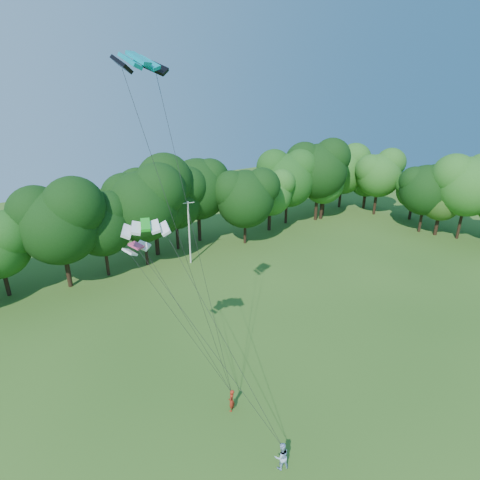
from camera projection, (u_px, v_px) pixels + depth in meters
utility_pole at (189, 232)px, 45.85m from camera, size 1.57×0.49×7.99m
kite_flyer_left at (231, 400)px, 24.73m from camera, size 0.71×0.67×1.63m
kite_flyer_right at (281, 456)px, 20.83m from camera, size 1.02×0.90×1.74m
kite_teal at (139, 58)px, 17.97m from camera, size 3.05×2.16×0.72m
kite_green at (145, 225)px, 21.58m from camera, size 2.93×2.16×0.49m
kite_pink at (136, 246)px, 22.45m from camera, size 1.89×1.44×0.31m
tree_back_center at (152, 189)px, 46.61m from camera, size 9.82×9.82×14.28m
tree_back_east at (324, 180)px, 62.03m from camera, size 7.40×7.40×10.76m
tree_flank_east at (442, 199)px, 54.87m from camera, size 6.11×6.11×8.88m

